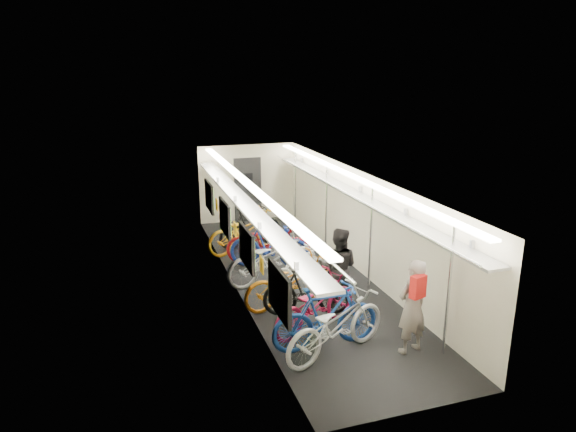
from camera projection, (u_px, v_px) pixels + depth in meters
train_car_shell at (275, 203)px, 11.87m from camera, size 10.00×10.00×10.00m
bicycle_0 at (336, 325)px, 8.50m from camera, size 2.25×1.45×1.12m
bicycle_1 at (326, 317)px, 8.72m from camera, size 1.95×0.60×1.17m
bicycle_2 at (315, 304)px, 9.34m from camera, size 2.08×1.44×1.04m
bicycle_3 at (308, 290)px, 9.90m from camera, size 1.82×0.90×1.05m
bicycle_4 at (291, 281)px, 10.28m from camera, size 2.14×1.05×1.07m
bicycle_5 at (300, 269)px, 11.05m from camera, size 1.69×1.04×0.98m
bicycle_6 at (273, 259)px, 11.39m from camera, size 2.30×1.15×1.16m
bicycle_7 at (270, 244)px, 12.30m from camera, size 1.99×1.21×1.16m
bicycle_8 at (268, 243)px, 12.54m from camera, size 2.19×1.37×1.09m
bicycle_9 at (250, 226)px, 13.78m from camera, size 1.92×0.95×1.11m
bicycle_10 at (245, 231)px, 13.37m from camera, size 2.27×1.32×1.13m
passenger_near at (412, 307)px, 8.54m from camera, size 0.68×0.53×1.66m
passenger_mid at (338, 268)px, 10.24m from camera, size 1.00×0.94×1.64m
backpack at (418, 287)px, 8.22m from camera, size 0.29×0.21×0.38m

